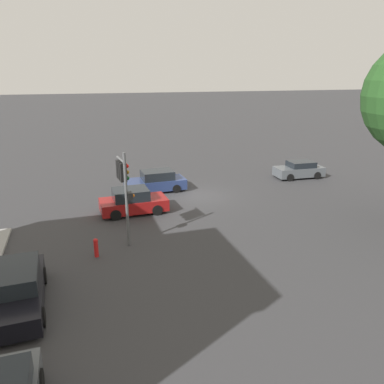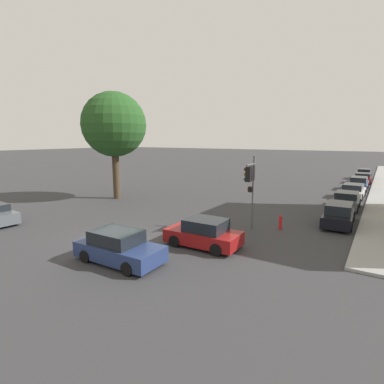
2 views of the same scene
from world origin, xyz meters
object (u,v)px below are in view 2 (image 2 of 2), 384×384
parked_car_2 (353,191)px  parked_car_5 (364,174)px  parked_car_1 (346,200)px  crossing_car_1 (119,247)px  parked_car_0 (339,214)px  traffic_signal (250,179)px  crossing_car_0 (204,233)px  fire_hydrant (280,222)px  street_tree (114,125)px  parked_car_3 (359,184)px  parked_car_4 (362,178)px

parked_car_2 → parked_car_5: bearing=1.9°
parked_car_1 → parked_car_5: 22.37m
crossing_car_1 → parked_car_0: size_ratio=0.91×
traffic_signal → crossing_car_0: (-0.96, -3.97, -2.62)m
crossing_car_0 → parked_car_1: crossing_car_0 is taller
fire_hydrant → street_tree: bearing=174.6°
crossing_car_0 → parked_car_2: size_ratio=0.89×
parked_car_1 → traffic_signal: bearing=155.7°
street_tree → parked_car_2: bearing=33.7°
parked_car_2 → parked_car_3: bearing=0.8°
parked_car_0 → traffic_signal: bearing=132.3°
crossing_car_1 → parked_car_1: (7.79, 18.07, -0.02)m
traffic_signal → crossing_car_1: bearing=62.2°
traffic_signal → parked_car_2: bearing=-111.2°
parked_car_4 → parked_car_5: bearing=-0.2°
street_tree → crossing_car_1: bearing=-43.0°
crossing_car_0 → crossing_car_1: size_ratio=0.94×
parked_car_3 → parked_car_4: parked_car_3 is taller
parked_car_5 → fire_hydrant: 31.30m
parked_car_0 → street_tree: bearing=92.7°
parked_car_0 → parked_car_5: bearing=-1.8°
traffic_signal → crossing_car_0: bearing=71.0°
crossing_car_1 → street_tree: bearing=135.6°
traffic_signal → fire_hydrant: bearing=-145.9°
crossing_car_1 → parked_car_4: bearing=76.0°
traffic_signal → parked_car_4: bearing=-104.9°
street_tree → fire_hydrant: (16.50, -1.57, -6.54)m
crossing_car_0 → fire_hydrant: bearing=-117.6°
parked_car_1 → parked_car_2: bearing=-0.3°
parked_car_4 → fire_hydrant: (-3.02, -26.22, -0.15)m
crossing_car_1 → parked_car_2: (7.80, 23.79, -0.05)m
crossing_car_0 → parked_car_3: (5.59, 25.46, -0.00)m
parked_car_1 → parked_car_3: parked_car_3 is taller
parked_car_4 → crossing_car_0: bearing=168.4°
parked_car_2 → fire_hydrant: bearing=170.6°
parked_car_3 → fire_hydrant: parked_car_3 is taller
parked_car_5 → parked_car_1: bearing=179.5°
crossing_car_0 → parked_car_0: (5.57, 8.46, 0.00)m
traffic_signal → parked_car_1: (4.51, 10.13, -2.64)m
crossing_car_1 → parked_car_4: size_ratio=1.07×
parked_car_0 → fire_hydrant: (-2.99, -3.16, -0.22)m
parked_car_0 → parked_car_5: 28.00m
crossing_car_0 → parked_car_4: bearing=-101.7°
traffic_signal → fire_hydrant: traffic_signal is taller
crossing_car_0 → parked_car_5: bearing=-100.2°
fire_hydrant → traffic_signal: bearing=-140.6°
crossing_car_0 → parked_car_3: bearing=-104.0°
street_tree → parked_car_3: 27.68m
street_tree → fire_hydrant: size_ratio=10.98×
street_tree → traffic_signal: 15.61m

